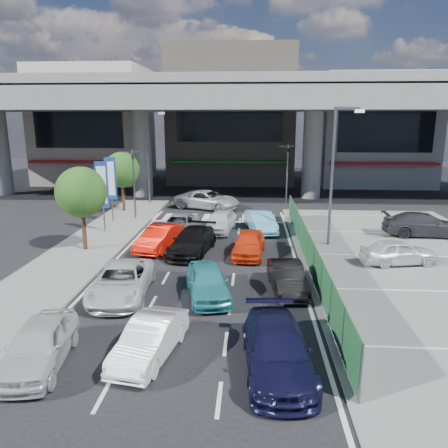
# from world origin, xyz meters

# --- Properties ---
(ground) EXTENTS (120.00, 120.00, 0.00)m
(ground) POSITION_xyz_m (0.00, 0.00, 0.00)
(ground) COLOR black
(ground) RESTS_ON ground
(parking_lot) EXTENTS (12.00, 28.00, 0.06)m
(parking_lot) POSITION_xyz_m (11.00, 2.00, 0.03)
(parking_lot) COLOR slate
(parking_lot) RESTS_ON ground
(sidewalk_left) EXTENTS (4.00, 30.00, 0.12)m
(sidewalk_left) POSITION_xyz_m (-7.00, 4.00, 0.06)
(sidewalk_left) COLOR slate
(sidewalk_left) RESTS_ON ground
(fence_run) EXTENTS (0.16, 22.00, 1.80)m
(fence_run) POSITION_xyz_m (5.30, 1.00, 0.90)
(fence_run) COLOR #1D552B
(fence_run) RESTS_ON ground
(expressway) EXTENTS (64.00, 14.00, 10.75)m
(expressway) POSITION_xyz_m (0.00, 22.00, 8.76)
(expressway) COLOR slate
(expressway) RESTS_ON ground
(building_west) EXTENTS (12.00, 10.90, 13.00)m
(building_west) POSITION_xyz_m (-16.00, 31.97, 6.49)
(building_west) COLOR #A09781
(building_west) RESTS_ON ground
(building_center) EXTENTS (14.00, 10.90, 15.00)m
(building_center) POSITION_xyz_m (0.00, 32.97, 7.49)
(building_center) COLOR gray
(building_center) RESTS_ON ground
(building_east) EXTENTS (12.00, 10.90, 12.00)m
(building_east) POSITION_xyz_m (16.00, 31.97, 5.99)
(building_east) COLOR gray
(building_east) RESTS_ON ground
(traffic_light_left) EXTENTS (1.60, 1.24, 5.20)m
(traffic_light_left) POSITION_xyz_m (-6.20, 12.00, 3.94)
(traffic_light_left) COLOR #595B60
(traffic_light_left) RESTS_ON ground
(traffic_light_right) EXTENTS (1.60, 1.24, 5.20)m
(traffic_light_right) POSITION_xyz_m (5.50, 19.00, 3.94)
(traffic_light_right) COLOR #595B60
(traffic_light_right) RESTS_ON ground
(street_lamp_right) EXTENTS (1.65, 0.22, 8.00)m
(street_lamp_right) POSITION_xyz_m (7.17, 6.00, 4.77)
(street_lamp_right) COLOR #595B60
(street_lamp_right) RESTS_ON ground
(street_lamp_left) EXTENTS (1.65, 0.22, 8.00)m
(street_lamp_left) POSITION_xyz_m (-6.33, 18.00, 4.77)
(street_lamp_left) COLOR #595B60
(street_lamp_left) RESTS_ON ground
(signboard_near) EXTENTS (0.80, 0.14, 4.70)m
(signboard_near) POSITION_xyz_m (-7.20, 7.99, 3.06)
(signboard_near) COLOR #595B60
(signboard_near) RESTS_ON ground
(signboard_far) EXTENTS (0.80, 0.14, 4.70)m
(signboard_far) POSITION_xyz_m (-7.60, 10.99, 3.06)
(signboard_far) COLOR #595B60
(signboard_far) RESTS_ON ground
(tree_near) EXTENTS (2.80, 2.80, 4.80)m
(tree_near) POSITION_xyz_m (-7.00, 4.00, 3.39)
(tree_near) COLOR #382314
(tree_near) RESTS_ON ground
(tree_far) EXTENTS (2.80, 2.80, 4.80)m
(tree_far) POSITION_xyz_m (-7.80, 14.50, 3.39)
(tree_far) COLOR #382314
(tree_far) RESTS_ON ground
(van_white_back_left) EXTENTS (2.12, 4.22, 1.38)m
(van_white_back_left) POSITION_xyz_m (-3.99, -7.65, 0.69)
(van_white_back_left) COLOR silver
(van_white_back_left) RESTS_ON ground
(hatch_white_back_mid) EXTENTS (2.01, 3.96, 1.25)m
(hatch_white_back_mid) POSITION_xyz_m (-0.74, -6.97, 0.62)
(hatch_white_back_mid) COLOR white
(hatch_white_back_mid) RESTS_ON ground
(minivan_navy_back) EXTENTS (2.26, 4.88, 1.38)m
(minivan_navy_back) POSITION_xyz_m (3.22, -7.48, 0.69)
(minivan_navy_back) COLOR black
(minivan_navy_back) RESTS_ON ground
(sedan_white_mid_left) EXTENTS (2.60, 5.02, 1.35)m
(sedan_white_mid_left) POSITION_xyz_m (-3.03, -2.25, 0.68)
(sedan_white_mid_left) COLOR silver
(sedan_white_mid_left) RESTS_ON ground
(taxi_teal_mid) EXTENTS (2.48, 4.31, 1.38)m
(taxi_teal_mid) POSITION_xyz_m (0.61, -2.11, 0.69)
(taxi_teal_mid) COLOR teal
(taxi_teal_mid) RESTS_ON ground
(hatch_black_mid_right) EXTENTS (1.69, 3.93, 1.26)m
(hatch_black_mid_right) POSITION_xyz_m (4.01, -1.25, 0.63)
(hatch_black_mid_right) COLOR black
(hatch_black_mid_right) RESTS_ON ground
(taxi_orange_left) EXTENTS (2.42, 4.42, 1.38)m
(taxi_orange_left) POSITION_xyz_m (-2.82, 4.60, 0.69)
(taxi_orange_left) COLOR red
(taxi_orange_left) RESTS_ON ground
(sedan_black_mid) EXTENTS (2.63, 4.99, 1.38)m
(sedan_black_mid) POSITION_xyz_m (-0.85, 3.93, 0.69)
(sedan_black_mid) COLOR black
(sedan_black_mid) RESTS_ON ground
(taxi_orange_right) EXTENTS (1.98, 4.18, 1.38)m
(taxi_orange_right) POSITION_xyz_m (2.30, 3.74, 0.69)
(taxi_orange_right) COLOR red
(taxi_orange_right) RESTS_ON ground
(wagon_silver_front_left) EXTENTS (2.44, 4.55, 1.22)m
(wagon_silver_front_left) POSITION_xyz_m (-2.31, 8.19, 0.61)
(wagon_silver_front_left) COLOR #909497
(wagon_silver_front_left) RESTS_ON ground
(sedan_white_front_mid) EXTENTS (2.15, 4.23, 1.38)m
(sedan_white_front_mid) POSITION_xyz_m (0.36, 8.85, 0.69)
(sedan_white_front_mid) COLOR silver
(sedan_white_front_mid) RESTS_ON ground
(kei_truck_front_right) EXTENTS (2.32, 4.40, 1.38)m
(kei_truck_front_right) POSITION_xyz_m (3.04, 9.00, 0.69)
(kei_truck_front_right) COLOR #539DC9
(kei_truck_front_right) RESTS_ON ground
(crossing_wagon_silver) EXTENTS (5.94, 4.25, 1.50)m
(crossing_wagon_silver) POSITION_xyz_m (-1.23, 16.25, 0.75)
(crossing_wagon_silver) COLOR #B3B7BB
(crossing_wagon_silver) RESTS_ON ground
(parked_sedan_white) EXTENTS (4.02, 2.19, 1.30)m
(parked_sedan_white) POSITION_xyz_m (9.98, 2.63, 0.71)
(parked_sedan_white) COLOR silver
(parked_sedan_white) RESTS_ON parking_lot
(parked_sedan_dgrey) EXTENTS (5.16, 2.29, 1.47)m
(parked_sedan_dgrey) POSITION_xyz_m (13.41, 8.37, 0.80)
(parked_sedan_dgrey) COLOR #2D2D32
(parked_sedan_dgrey) RESTS_ON parking_lot
(traffic_cone) EXTENTS (0.39, 0.39, 0.62)m
(traffic_cone) POSITION_xyz_m (5.81, 4.71, 0.37)
(traffic_cone) COLOR red
(traffic_cone) RESTS_ON parking_lot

